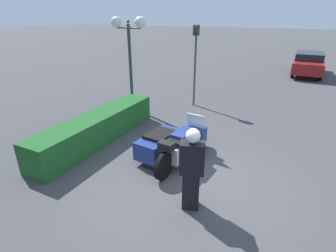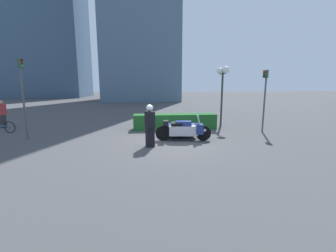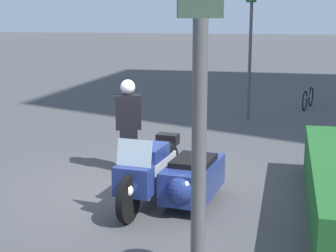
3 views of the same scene
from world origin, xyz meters
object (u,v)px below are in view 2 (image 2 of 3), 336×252
Objects in this scene: bicycle_parked at (2,127)px; police_motorcycle at (183,129)px; pedestrian_bystander at (2,114)px; officer_rider at (150,125)px; traffic_light_far at (23,88)px; hedge_bush_curbside at (175,121)px; traffic_light_near at (265,92)px; twin_lamp_post at (223,77)px.

police_motorcycle is at bearing -0.45° from bicycle_parked.
pedestrian_bystander is at bearing 165.16° from police_motorcycle.
traffic_light_far reaches higher than officer_rider.
hedge_bush_curbside is at bearing 26.93° from traffic_light_far.
bicycle_parked is (-9.47, -0.17, -0.12)m from hedge_bush_curbside.
officer_rider is (-1.61, -1.24, 0.46)m from police_motorcycle.
hedge_bush_curbside is 1.29× the size of traffic_light_far.
traffic_light_near reaches higher than officer_rider.
traffic_light_far is at bearing -165.14° from hedge_bush_curbside.
twin_lamp_post is 2.22× the size of pedestrian_bystander.
traffic_light_far is 3.51m from bicycle_parked.
hedge_bush_curbside is (1.53, 3.76, -0.50)m from officer_rider.
hedge_bush_curbside is 1.32× the size of twin_lamp_post.
traffic_light_near is (4.58, 1.18, 1.71)m from police_motorcycle.
police_motorcycle is 0.53× the size of hedge_bush_curbside.
traffic_light_near is 2.12× the size of bicycle_parked.
twin_lamp_post reaches higher than bicycle_parked.
officer_rider is 8.74m from bicycle_parked.
pedestrian_bystander is at bearing 131.56° from bicycle_parked.
police_motorcycle is at bearing -161.53° from officer_rider.
twin_lamp_post is 1.10× the size of traffic_light_near.
traffic_light_near is (4.66, -1.34, 1.76)m from hedge_bush_curbside.
traffic_light_far is at bearing -25.40° from bicycle_parked.
hedge_bush_curbside is 2.93× the size of pedestrian_bystander.
hedge_bush_curbside is 9.47m from bicycle_parked.
bicycle_parked is (-12.51, -0.93, -2.69)m from twin_lamp_post.
police_motorcycle is at bearing -0.73° from traffic_light_near.
bicycle_parked is (-2.19, 1.76, -2.10)m from traffic_light_far.
traffic_light_far is at bearing -12.38° from traffic_light_near.
pedestrian_bystander is (-13.33, 0.61, -2.19)m from twin_lamp_post.
traffic_light_far reaches higher than twin_lamp_post.
twin_lamp_post is 2.33× the size of bicycle_parked.
police_motorcycle is at bearing -88.22° from hedge_bush_curbside.
officer_rider reaches higher than police_motorcycle.
twin_lamp_post is at bearing -67.60° from traffic_light_near.
pedestrian_bystander is 1.05× the size of bicycle_parked.
officer_rider is 0.48× the size of traffic_light_far.
police_motorcycle is 11.09m from pedestrian_bystander.
twin_lamp_post is (4.57, 4.53, 2.07)m from officer_rider.
hedge_bush_curbside is 10.39m from pedestrian_bystander.
police_motorcycle is at bearing -131.93° from twin_lamp_post.
pedestrian_bystander is (-14.96, 2.72, -1.37)m from traffic_light_near.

